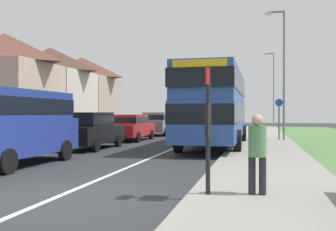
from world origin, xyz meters
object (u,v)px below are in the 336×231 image
object	(u,v)px
parked_car_red	(131,126)
bus_stop_sign	(208,121)
cycle_route_sign	(279,117)
parked_car_black	(90,129)
street_lamp_mid	(282,67)
street_lamp_far	(273,86)
double_decker_bus	(215,104)
parked_van_blue	(13,121)
parked_car_grey	(157,123)
pedestrian_at_stop	(257,150)

from	to	relation	value
parked_car_red	bus_stop_sign	bearing A→B (deg)	-66.01
cycle_route_sign	parked_car_red	bearing A→B (deg)	-172.48
parked_car_black	bus_stop_sign	xyz separation A→B (m)	(6.73, -9.33, 0.60)
street_lamp_mid	street_lamp_far	bearing A→B (deg)	89.64
double_decker_bus	parked_car_red	world-z (taller)	double_decker_bus
parked_car_red	double_decker_bus	bearing A→B (deg)	-31.76
street_lamp_mid	street_lamp_far	xyz separation A→B (m)	(0.12, 19.55, 0.24)
parked_car_red	parked_car_black	bearing A→B (deg)	-90.70
parked_van_blue	parked_car_black	xyz separation A→B (m)	(-0.01, 5.86, -0.49)
cycle_route_sign	street_lamp_far	bearing A→B (deg)	89.13
parked_car_black	parked_car_grey	xyz separation A→B (m)	(0.27, 11.23, 0.00)
pedestrian_at_stop	street_lamp_mid	world-z (taller)	street_lamp_mid
street_lamp_far	street_lamp_mid	bearing A→B (deg)	-90.36
parked_car_black	cycle_route_sign	size ratio (longest dim) A/B	1.77
parked_van_blue	cycle_route_sign	world-z (taller)	cycle_route_sign
parked_van_blue	parked_car_red	bearing A→B (deg)	89.70
double_decker_bus	parked_car_red	size ratio (longest dim) A/B	2.26
bus_stop_sign	street_lamp_mid	xyz separation A→B (m)	(2.28, 16.11, 2.85)
cycle_route_sign	double_decker_bus	bearing A→B (deg)	-125.46
double_decker_bus	pedestrian_at_stop	distance (m)	11.64
parked_van_blue	cycle_route_sign	xyz separation A→B (m)	(8.83, 12.67, -0.00)
parked_van_blue	cycle_route_sign	distance (m)	15.44
double_decker_bus	parked_van_blue	size ratio (longest dim) A/B	1.97
parked_van_blue	street_lamp_mid	xyz separation A→B (m)	(9.01, 12.64, 2.96)
parked_car_black	bus_stop_sign	size ratio (longest dim) A/B	1.71
parked_car_black	cycle_route_sign	xyz separation A→B (m)	(8.84, 6.81, 0.49)
pedestrian_at_stop	cycle_route_sign	bearing A→B (deg)	85.78
bus_stop_sign	street_lamp_far	distance (m)	35.87
pedestrian_at_stop	parked_car_grey	bearing A→B (deg)	109.94
double_decker_bus	bus_stop_sign	xyz separation A→B (m)	(1.15, -11.56, -0.60)
bus_stop_sign	cycle_route_sign	world-z (taller)	bus_stop_sign
street_lamp_mid	cycle_route_sign	bearing A→B (deg)	171.56
double_decker_bus	parked_car_black	size ratio (longest dim) A/B	2.33
pedestrian_at_stop	parked_car_red	bearing A→B (deg)	117.16
parked_car_grey	bus_stop_sign	xyz separation A→B (m)	(6.47, -20.56, 0.60)
double_decker_bus	street_lamp_mid	size ratio (longest dim) A/B	1.35
parked_van_blue	street_lamp_far	bearing A→B (deg)	74.16
parked_car_red	bus_stop_sign	distance (m)	16.41
parked_car_red	cycle_route_sign	size ratio (longest dim) A/B	1.82
parked_van_blue	bus_stop_sign	distance (m)	7.57
double_decker_bus	parked_car_grey	distance (m)	10.52
parked_car_black	parked_car_grey	size ratio (longest dim) A/B	1.11
parked_car_grey	bus_stop_sign	world-z (taller)	bus_stop_sign
parked_car_red	pedestrian_at_stop	xyz separation A→B (m)	(7.60, -14.81, 0.10)
parked_car_black	double_decker_bus	bearing A→B (deg)	21.77
parked_car_black	street_lamp_far	world-z (taller)	street_lamp_far
double_decker_bus	parked_car_black	world-z (taller)	double_decker_bus
parked_car_grey	double_decker_bus	bearing A→B (deg)	-59.40
double_decker_bus	parked_car_black	xyz separation A→B (m)	(-5.59, -2.23, -1.20)
parked_car_red	street_lamp_far	distance (m)	22.89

